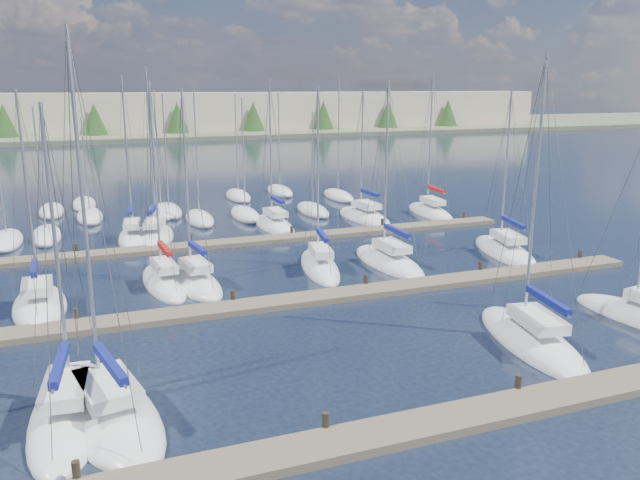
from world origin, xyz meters
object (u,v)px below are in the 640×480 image
object	(u,v)px
sailboat_j	(195,282)
sailboat_e	(531,340)
sailboat_k	(320,266)
sailboat_o	(156,237)
sailboat_b	(70,411)
sailboat_c	(107,412)
sailboat_i	(164,282)
sailboat_l	(389,261)
sailboat_q	(364,217)
sailboat_n	(133,237)
sailboat_m	(504,251)
sailboat_h	(40,305)
sailboat_p	(274,225)
sailboat_r	(430,212)

from	to	relation	value
sailboat_j	sailboat_e	bearing A→B (deg)	-55.22
sailboat_k	sailboat_o	bearing A→B (deg)	137.48
sailboat_b	sailboat_c	xyz separation A→B (m)	(1.26, -0.50, 0.00)
sailboat_i	sailboat_k	distance (m)	10.01
sailboat_l	sailboat_q	bearing A→B (deg)	71.17
sailboat_b	sailboat_n	distance (m)	27.20
sailboat_j	sailboat_n	world-z (taller)	sailboat_n
sailboat_q	sailboat_o	size ratio (longest dim) A/B	0.88
sailboat_m	sailboat_n	bearing A→B (deg)	164.01
sailboat_i	sailboat_m	world-z (taller)	sailboat_i
sailboat_b	sailboat_m	bearing A→B (deg)	30.10
sailboat_l	sailboat_c	size ratio (longest dim) A/B	0.89
sailboat_h	sailboat_o	bearing A→B (deg)	59.17
sailboat_q	sailboat_n	world-z (taller)	sailboat_n
sailboat_q	sailboat_p	size ratio (longest dim) A/B	0.93
sailboat_e	sailboat_k	bearing A→B (deg)	118.98
sailboat_k	sailboat_l	size ratio (longest dim) A/B	0.97
sailboat_e	sailboat_n	bearing A→B (deg)	130.49
sailboat_o	sailboat_l	bearing A→B (deg)	-29.98
sailboat_i	sailboat_c	xyz separation A→B (m)	(-3.87, -14.86, -0.02)
sailboat_k	sailboat_p	bearing A→B (deg)	97.39
sailboat_i	sailboat_n	world-z (taller)	sailboat_n
sailboat_h	sailboat_l	distance (m)	21.57
sailboat_b	sailboat_j	bearing A→B (deg)	69.01
sailboat_b	sailboat_r	xyz separation A→B (m)	(31.15, 27.35, 0.02)
sailboat_q	sailboat_o	world-z (taller)	sailboat_o
sailboat_b	sailboat_r	bearing A→B (deg)	46.83
sailboat_o	sailboat_e	xyz separation A→B (m)	(14.05, -27.10, -0.01)
sailboat_q	sailboat_i	world-z (taller)	sailboat_i
sailboat_n	sailboat_c	bearing A→B (deg)	-90.09
sailboat_l	sailboat_n	xyz separation A→B (m)	(-15.58, 13.13, 0.02)
sailboat_i	sailboat_n	bearing A→B (deg)	89.53
sailboat_e	sailboat_q	bearing A→B (deg)	91.66
sailboat_p	sailboat_m	size ratio (longest dim) A/B	1.08
sailboat_p	sailboat_i	bearing A→B (deg)	-131.53
sailboat_p	sailboat_q	bearing A→B (deg)	1.38
sailboat_b	sailboat_k	world-z (taller)	sailboat_k
sailboat_e	sailboat_n	distance (m)	31.62
sailboat_r	sailboat_m	size ratio (longest dim) A/B	1.13
sailboat_o	sailboat_b	xyz separation A→B (m)	(-6.03, -26.54, -0.02)
sailboat_c	sailboat_n	xyz separation A→B (m)	(3.06, 27.35, 0.03)
sailboat_b	sailboat_n	bearing A→B (deg)	86.40
sailboat_p	sailboat_n	size ratio (longest dim) A/B	0.98
sailboat_l	sailboat_p	bearing A→B (deg)	105.93
sailboat_q	sailboat_i	distance (m)	23.51
sailboat_o	sailboat_m	xyz separation A→B (m)	(22.85, -13.35, -0.02)
sailboat_i	sailboat_j	bearing A→B (deg)	-23.34
sailboat_q	sailboat_r	xyz separation A→B (m)	(6.63, -0.32, 0.02)
sailboat_i	sailboat_c	size ratio (longest dim) A/B	0.88
sailboat_q	sailboat_k	world-z (taller)	sailboat_k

